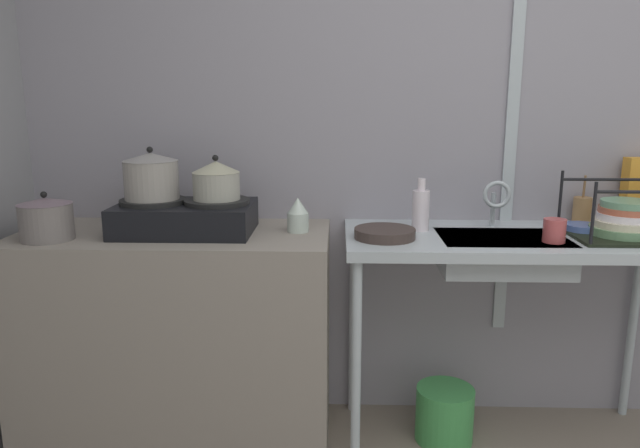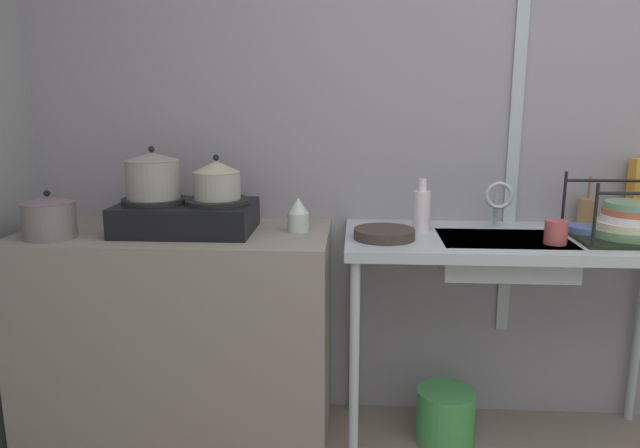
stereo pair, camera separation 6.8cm
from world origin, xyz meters
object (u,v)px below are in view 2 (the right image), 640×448
object	(u,v)px
pot_on_right_burner	(217,180)
bucket_on_floor	(445,416)
percolator	(298,215)
bottle_by_sink	(422,210)
stove	(187,216)
cup_by_rack	(556,232)
faucet	(498,199)
sink_basin	(503,255)
frying_pan	(384,234)
utensil_jar	(587,212)
dish_rack	(629,223)
pot_on_left_burner	(153,175)
pot_beside_stove	(49,217)
small_bowl_on_drainboard	(586,231)

from	to	relation	value
pot_on_right_burner	bucket_on_floor	xyz separation A→B (m)	(0.92, 0.01, -0.98)
percolator	bottle_by_sink	bearing A→B (deg)	4.65
stove	bottle_by_sink	xyz separation A→B (m)	(0.93, 0.07, 0.02)
cup_by_rack	bucket_on_floor	size ratio (longest dim) A/B	0.36
stove	faucet	world-z (taller)	faucet
sink_basin	stove	bearing A→B (deg)	178.14
frying_pan	utensil_jar	bearing A→B (deg)	19.04
dish_rack	sink_basin	bearing A→B (deg)	-178.38
faucet	utensil_jar	bearing A→B (deg)	15.43
bucket_on_floor	dish_rack	bearing A→B (deg)	-2.87
dish_rack	pot_on_left_burner	bearing A→B (deg)	179.15
pot_on_right_burner	percolator	xyz separation A→B (m)	(0.31, 0.03, -0.14)
percolator	frying_pan	world-z (taller)	percolator
sink_basin	pot_on_right_burner	bearing A→B (deg)	177.92
pot_on_right_burner	sink_basin	distance (m)	1.13
pot_on_right_burner	dish_rack	size ratio (longest dim) A/B	0.47
pot_on_right_burner	sink_basin	size ratio (longest dim) A/B	0.38
sink_basin	cup_by_rack	xyz separation A→B (m)	(0.17, -0.07, 0.11)
pot_on_right_burner	bucket_on_floor	size ratio (longest dim) A/B	0.77
pot_on_right_burner	dish_rack	bearing A→B (deg)	-0.99
pot_on_left_burner	faucet	size ratio (longest dim) A/B	1.08
frying_pan	bottle_by_sink	size ratio (longest dim) A/B	1.10
pot_beside_stove	faucet	size ratio (longest dim) A/B	1.00
stove	sink_basin	world-z (taller)	stove
sink_basin	dish_rack	distance (m)	0.47
percolator	frying_pan	bearing A→B (deg)	-16.59
frying_pan	dish_rack	bearing A→B (deg)	2.80
percolator	cup_by_rack	xyz separation A→B (m)	(0.95, -0.14, -0.02)
pot_on_left_burner	bottle_by_sink	distance (m)	1.06
frying_pan	bottle_by_sink	xyz separation A→B (m)	(0.15, 0.14, 0.07)
sink_basin	frying_pan	world-z (taller)	frying_pan
pot_on_left_burner	faucet	world-z (taller)	pot_on_left_burner
pot_beside_stove	stove	bearing A→B (deg)	15.19
sink_basin	frying_pan	bearing A→B (deg)	-176.02
percolator	sink_basin	distance (m)	0.80
pot_on_right_burner	frying_pan	xyz separation A→B (m)	(0.65, -0.07, -0.19)
cup_by_rack	bottle_by_sink	world-z (taller)	bottle_by_sink
percolator	bottle_by_sink	xyz separation A→B (m)	(0.49, 0.04, 0.02)
small_bowl_on_drainboard	bottle_by_sink	world-z (taller)	bottle_by_sink
frying_pan	cup_by_rack	xyz separation A→B (m)	(0.62, -0.04, 0.02)
dish_rack	bucket_on_floor	xyz separation A→B (m)	(-0.64, 0.03, -0.83)
small_bowl_on_drainboard	bucket_on_floor	world-z (taller)	small_bowl_on_drainboard
stove	pot_beside_stove	distance (m)	0.51
pot_beside_stove	utensil_jar	distance (m)	2.14
utensil_jar	bucket_on_floor	bearing A→B (deg)	-159.39
sink_basin	dish_rack	size ratio (longest dim) A/B	1.21
percolator	faucet	size ratio (longest dim) A/B	0.69
percolator	small_bowl_on_drainboard	size ratio (longest dim) A/B	1.00
dish_rack	cup_by_rack	xyz separation A→B (m)	(-0.29, -0.09, -0.02)
percolator	sink_basin	world-z (taller)	percolator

